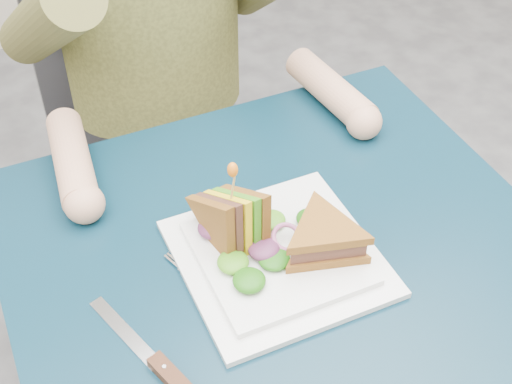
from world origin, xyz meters
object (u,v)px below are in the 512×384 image
table (293,304)px  sandwich_upright (234,221)px  knife (167,373)px  chair (148,103)px  sandwich_flat (324,238)px  fork (213,292)px  plate (278,256)px

table → sandwich_upright: sandwich_upright is taller
sandwich_upright → knife: sandwich_upright is taller
chair → sandwich_upright: 0.68m
chair → sandwich_upright: chair is taller
sandwich_upright → table: bearing=-48.0°
table → sandwich_flat: bearing=-4.3°
chair → fork: bearing=-99.6°
sandwich_upright → fork: (-0.06, -0.06, -0.05)m
sandwich_flat → fork: size_ratio=0.94×
table → sandwich_flat: size_ratio=4.58×
table → plate: plate is taller
table → sandwich_flat: sandwich_flat is taller
table → sandwich_upright: bearing=132.0°
chair → sandwich_upright: size_ratio=6.39×
table → plate: (-0.02, 0.02, 0.09)m
chair → sandwich_flat: 0.74m
table → knife: (-0.21, -0.09, 0.09)m
plate → sandwich_flat: size_ratio=1.59×
plate → sandwich_flat: (0.05, -0.03, 0.04)m
chair → sandwich_upright: (-0.06, -0.63, 0.24)m
table → chair: chair is taller
sandwich_flat → knife: 0.27m
fork → knife: (-0.10, -0.09, 0.00)m
sandwich_flat → chair: bearing=93.2°
table → sandwich_upright: (-0.06, 0.07, 0.13)m
sandwich_flat → table: bearing=175.7°
chair → fork: 0.73m
plate → sandwich_upright: size_ratio=1.79×
table → fork: bearing=177.3°
chair → fork: (-0.12, -0.70, 0.19)m
sandwich_upright → fork: bearing=-132.9°
table → chair: (0.00, 0.70, -0.11)m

